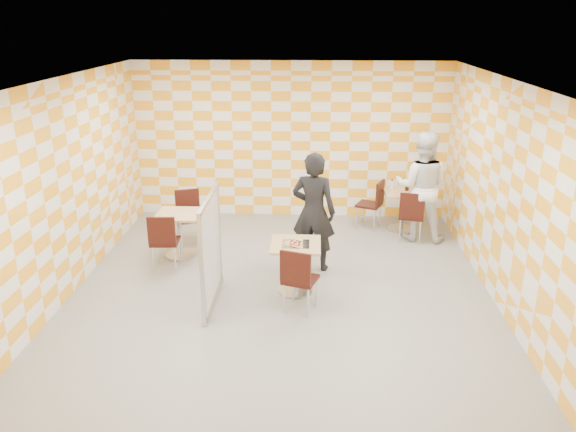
% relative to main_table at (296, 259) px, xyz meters
% --- Properties ---
extents(room_shell, '(7.00, 7.00, 7.00)m').
position_rel_main_table_xyz_m(room_shell, '(-0.21, 0.37, 0.99)').
color(room_shell, gray).
rests_on(room_shell, ground).
extents(main_table, '(0.70, 0.70, 0.75)m').
position_rel_main_table_xyz_m(main_table, '(0.00, 0.00, 0.00)').
color(main_table, tan).
rests_on(main_table, ground).
extents(second_table, '(0.70, 0.70, 0.75)m').
position_rel_main_table_xyz_m(second_table, '(1.88, 2.58, 0.00)').
color(second_table, tan).
rests_on(second_table, ground).
extents(empty_table, '(0.70, 0.70, 0.75)m').
position_rel_main_table_xyz_m(empty_table, '(-1.95, 1.19, 0.00)').
color(empty_table, tan).
rests_on(empty_table, ground).
extents(chair_main_front, '(0.53, 0.54, 0.92)m').
position_rel_main_table_xyz_m(chair_main_front, '(0.05, -0.61, 0.04)').
color(chair_main_front, black).
rests_on(chair_main_front, ground).
extents(chair_second_front, '(0.49, 0.50, 0.92)m').
position_rel_main_table_xyz_m(chair_second_front, '(1.95, 1.99, 0.04)').
color(chair_second_front, black).
rests_on(chair_second_front, ground).
extents(chair_second_side, '(0.56, 0.56, 0.92)m').
position_rel_main_table_xyz_m(chair_second_side, '(1.36, 2.64, 0.04)').
color(chair_second_side, black).
rests_on(chair_second_side, ground).
extents(chair_empty_near, '(0.44, 0.45, 0.92)m').
position_rel_main_table_xyz_m(chair_empty_near, '(-2.06, 0.62, 0.04)').
color(chair_empty_near, black).
rests_on(chair_empty_near, ground).
extents(chair_empty_far, '(0.54, 0.55, 0.92)m').
position_rel_main_table_xyz_m(chair_empty_far, '(-1.93, 1.85, 0.04)').
color(chair_empty_far, black).
rests_on(chair_empty_far, ground).
extents(partition, '(0.08, 1.38, 1.55)m').
position_rel_main_table_xyz_m(partition, '(-1.13, -0.37, 0.28)').
color(partition, white).
rests_on(partition, ground).
extents(man_dark, '(0.77, 0.59, 1.87)m').
position_rel_main_table_xyz_m(man_dark, '(0.25, 0.84, 0.43)').
color(man_dark, black).
rests_on(man_dark, ground).
extents(man_white, '(1.08, 0.93, 1.93)m').
position_rel_main_table_xyz_m(man_white, '(2.12, 2.17, 0.46)').
color(man_white, white).
rests_on(man_white, ground).
extents(pizza_on_foil, '(0.40, 0.40, 0.04)m').
position_rel_main_table_xyz_m(pizza_on_foil, '(-0.00, -0.02, 0.26)').
color(pizza_on_foil, silver).
rests_on(pizza_on_foil, main_table).
extents(sport_bottle, '(0.06, 0.06, 0.20)m').
position_rel_main_table_xyz_m(sport_bottle, '(1.68, 2.69, 0.33)').
color(sport_bottle, white).
rests_on(sport_bottle, second_table).
extents(soda_bottle, '(0.07, 0.07, 0.23)m').
position_rel_main_table_xyz_m(soda_bottle, '(1.95, 2.63, 0.34)').
color(soda_bottle, black).
rests_on(soda_bottle, second_table).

